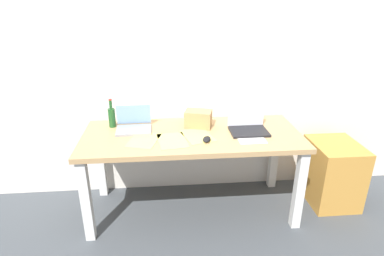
{
  "coord_description": "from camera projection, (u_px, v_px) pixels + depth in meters",
  "views": [
    {
      "loc": [
        -0.21,
        -2.37,
        1.76
      ],
      "look_at": [
        0.0,
        0.0,
        0.78
      ],
      "focal_mm": 30.02,
      "sensor_mm": 36.0,
      "label": 1
    }
  ],
  "objects": [
    {
      "name": "ground_plane",
      "position": [
        192.0,
        208.0,
        2.87
      ],
      "size": [
        8.0,
        8.0,
        0.0
      ],
      "primitive_type": "plane",
      "color": "#42474C"
    },
    {
      "name": "back_wall",
      "position": [
        188.0,
        53.0,
        2.76
      ],
      "size": [
        5.2,
        0.08,
        2.6
      ],
      "primitive_type": "cube",
      "color": "silver",
      "rests_on": "ground"
    },
    {
      "name": "desk",
      "position": [
        192.0,
        144.0,
        2.63
      ],
      "size": [
        1.76,
        0.73,
        0.73
      ],
      "color": "tan",
      "rests_on": "ground"
    },
    {
      "name": "laptop_left",
      "position": [
        134.0,
        125.0,
        2.66
      ],
      "size": [
        0.29,
        0.25,
        0.2
      ],
      "color": "gray",
      "rests_on": "desk"
    },
    {
      "name": "laptop_right",
      "position": [
        248.0,
        125.0,
        2.63
      ],
      "size": [
        0.31,
        0.24,
        0.23
      ],
      "color": "black",
      "rests_on": "desk"
    },
    {
      "name": "beer_bottle",
      "position": [
        112.0,
        117.0,
        2.7
      ],
      "size": [
        0.06,
        0.06,
        0.24
      ],
      "color": "#1E5123",
      "rests_on": "desk"
    },
    {
      "name": "computer_mouse",
      "position": [
        207.0,
        139.0,
        2.45
      ],
      "size": [
        0.09,
        0.11,
        0.03
      ],
      "primitive_type": "ellipsoid",
      "rotation": [
        0.0,
        0.0,
        -0.28
      ],
      "color": "black",
      "rests_on": "desk"
    },
    {
      "name": "cardboard_box",
      "position": [
        198.0,
        119.0,
        2.71
      ],
      "size": [
        0.25,
        0.2,
        0.14
      ],
      "primitive_type": "cube",
      "rotation": [
        0.0,
        0.0,
        -0.28
      ],
      "color": "tan",
      "rests_on": "desk"
    },
    {
      "name": "paper_sheet_front_right",
      "position": [
        249.0,
        136.0,
        2.55
      ],
      "size": [
        0.21,
        0.3,
        0.0
      ],
      "primitive_type": "cube",
      "rotation": [
        0.0,
        0.0,
        0.01
      ],
      "color": "white",
      "rests_on": "desk"
    },
    {
      "name": "paper_sheet_center",
      "position": [
        197.0,
        136.0,
        2.55
      ],
      "size": [
        0.29,
        0.34,
        0.0
      ],
      "primitive_type": "cube",
      "rotation": [
        0.0,
        0.0,
        0.29
      ],
      "color": "#F4E06B",
      "rests_on": "desk"
    },
    {
      "name": "paper_sheet_front_left",
      "position": [
        144.0,
        140.0,
        2.47
      ],
      "size": [
        0.28,
        0.34,
        0.0
      ],
      "primitive_type": "cube",
      "rotation": [
        0.0,
        0.0,
        -0.27
      ],
      "color": "#F4E06B",
      "rests_on": "desk"
    },
    {
      "name": "paper_yellow_folder",
      "position": [
        172.0,
        141.0,
        2.46
      ],
      "size": [
        0.25,
        0.32,
        0.0
      ],
      "primitive_type": "cube",
      "rotation": [
        0.0,
        0.0,
        0.13
      ],
      "color": "#F4E06B",
      "rests_on": "desk"
    },
    {
      "name": "filing_cabinet",
      "position": [
        332.0,
        173.0,
        2.88
      ],
      "size": [
        0.4,
        0.48,
        0.57
      ],
      "primitive_type": "cube",
      "color": "#C68938",
      "rests_on": "ground"
    }
  ]
}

